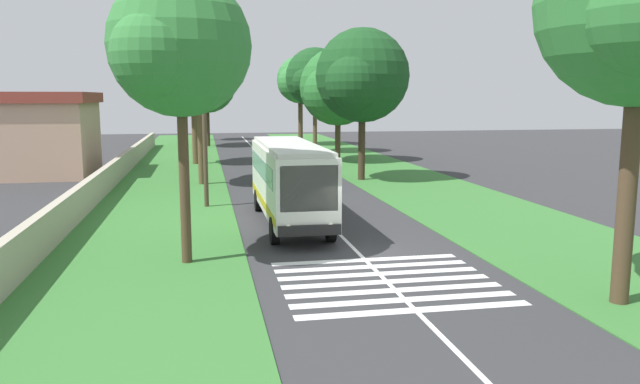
# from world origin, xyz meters

# --- Properties ---
(ground) EXTENTS (160.00, 160.00, 0.00)m
(ground) POSITION_xyz_m (0.00, 0.00, 0.00)
(ground) COLOR #333335
(grass_verge_left) EXTENTS (120.00, 8.00, 0.04)m
(grass_verge_left) POSITION_xyz_m (15.00, 8.20, 0.02)
(grass_verge_left) COLOR #387533
(grass_verge_left) RESTS_ON ground
(grass_verge_right) EXTENTS (120.00, 8.00, 0.04)m
(grass_verge_right) POSITION_xyz_m (15.00, -8.20, 0.02)
(grass_verge_right) COLOR #387533
(grass_verge_right) RESTS_ON ground
(centre_line) EXTENTS (110.00, 0.16, 0.01)m
(centre_line) POSITION_xyz_m (15.00, 0.00, 0.00)
(centre_line) COLOR silver
(centre_line) RESTS_ON ground
(coach_bus) EXTENTS (11.16, 2.62, 3.73)m
(coach_bus) POSITION_xyz_m (6.21, 1.80, 2.15)
(coach_bus) COLOR silver
(coach_bus) RESTS_ON ground
(zebra_crossing) EXTENTS (5.85, 6.80, 0.01)m
(zebra_crossing) POSITION_xyz_m (-3.46, 0.00, 0.00)
(zebra_crossing) COLOR silver
(zebra_crossing) RESTS_ON ground
(trailing_car_0) EXTENTS (4.30, 1.78, 1.43)m
(trailing_car_0) POSITION_xyz_m (23.95, -1.83, 0.67)
(trailing_car_0) COLOR black
(trailing_car_0) RESTS_ON ground
(trailing_car_1) EXTENTS (4.30, 1.78, 1.43)m
(trailing_car_1) POSITION_xyz_m (29.68, -1.89, 0.67)
(trailing_car_1) COLOR gold
(trailing_car_1) RESTS_ON ground
(roadside_tree_left_0) EXTENTS (5.89, 4.84, 9.94)m
(roadside_tree_left_0) POSITION_xyz_m (0.22, 6.41, 7.40)
(roadside_tree_left_0) COLOR #4C3826
(roadside_tree_left_0) RESTS_ON grass_verge_left
(roadside_tree_left_1) EXTENTS (7.36, 5.95, 11.01)m
(roadside_tree_left_1) POSITION_xyz_m (20.12, 5.98, 7.88)
(roadside_tree_left_1) COLOR brown
(roadside_tree_left_1) RESTS_ON grass_verge_left
(roadside_tree_left_2) EXTENTS (8.36, 6.76, 10.67)m
(roadside_tree_left_2) POSITION_xyz_m (52.91, 5.25, 7.12)
(roadside_tree_left_2) COLOR #3D2D1E
(roadside_tree_left_2) RESTS_ON grass_verge_left
(roadside_tree_left_3) EXTENTS (7.33, 6.30, 11.27)m
(roadside_tree_left_3) POSITION_xyz_m (33.16, 6.45, 7.99)
(roadside_tree_left_3) COLOR brown
(roadside_tree_left_3) RESTS_ON grass_verge_left
(roadside_tree_left_4) EXTENTS (5.54, 4.51, 9.46)m
(roadside_tree_left_4) POSITION_xyz_m (63.53, 5.62, 7.05)
(roadside_tree_left_4) COLOR brown
(roadside_tree_left_4) RESTS_ON grass_verge_left
(roadside_tree_right_0) EXTENTS (7.33, 6.50, 10.51)m
(roadside_tree_right_0) POSITION_xyz_m (20.20, -5.13, 7.15)
(roadside_tree_right_0) COLOR #3D2D1E
(roadside_tree_right_0) RESTS_ON grass_verge_right
(roadside_tree_right_1) EXTENTS (6.98, 6.13, 10.86)m
(roadside_tree_right_1) POSITION_xyz_m (42.29, -5.81, 7.68)
(roadside_tree_right_1) COLOR brown
(roadside_tree_right_1) RESTS_ON grass_verge_right
(roadside_tree_right_2) EXTENTS (8.44, 6.93, 10.15)m
(roadside_tree_right_2) POSITION_xyz_m (32.96, -6.14, 6.52)
(roadside_tree_right_2) COLOR #4C3826
(roadside_tree_right_2) RESTS_ON grass_verge_right
(roadside_tree_right_3) EXTENTS (7.31, 5.76, 10.66)m
(roadside_tree_right_3) POSITION_xyz_m (52.66, -5.83, 7.65)
(roadside_tree_right_3) COLOR #4C3826
(roadside_tree_right_3) RESTS_ON grass_verge_right
(roadside_tree_right_4) EXTENTS (6.45, 5.53, 11.02)m
(roadside_tree_right_4) POSITION_xyz_m (-6.60, -5.78, 8.13)
(roadside_tree_right_4) COLOR #4C3826
(roadside_tree_right_4) RESTS_ON grass_verge_right
(utility_pole) EXTENTS (0.24, 1.40, 8.88)m
(utility_pole) POSITION_xyz_m (11.28, 5.55, 4.63)
(utility_pole) COLOR #473828
(utility_pole) RESTS_ON grass_verge_left
(roadside_wall) EXTENTS (70.00, 0.40, 1.55)m
(roadside_wall) POSITION_xyz_m (20.00, 11.60, 0.81)
(roadside_wall) COLOR #B2A893
(roadside_wall) RESTS_ON grass_verge_left
(roadside_building) EXTENTS (9.00, 8.63, 6.17)m
(roadside_building) POSITION_xyz_m (27.30, 17.93, 3.14)
(roadside_building) COLOR tan
(roadside_building) RESTS_ON ground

